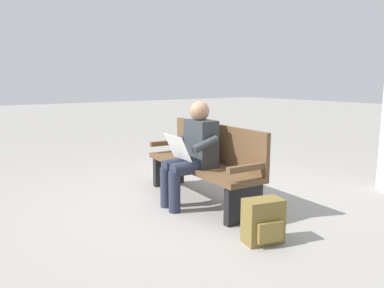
# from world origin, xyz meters

# --- Properties ---
(ground_plane) EXTENTS (40.00, 40.00, 0.00)m
(ground_plane) POSITION_xyz_m (0.00, 0.00, 0.00)
(ground_plane) COLOR gray
(bench_near) EXTENTS (1.83, 0.61, 0.90)m
(bench_near) POSITION_xyz_m (-0.00, -0.07, 0.46)
(bench_near) COLOR brown
(bench_near) RESTS_ON ground
(person_seated) EXTENTS (0.59, 0.59, 1.18)m
(person_seated) POSITION_xyz_m (-0.07, 0.17, 0.63)
(person_seated) COLOR #33383D
(person_seated) RESTS_ON ground
(backpack) EXTENTS (0.30, 0.38, 0.39)m
(backpack) POSITION_xyz_m (-1.24, 0.24, 0.19)
(backpack) COLOR brown
(backpack) RESTS_ON ground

